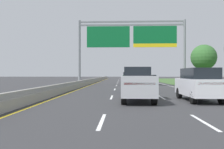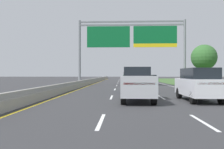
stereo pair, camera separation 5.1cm
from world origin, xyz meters
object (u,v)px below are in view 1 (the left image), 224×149
object	(u,v)px
pickup_truck_silver	(138,84)
car_blue_centre_lane_sedan	(136,84)
car_navy_right_lane_sedan	(151,79)
roadside_tree_far	(204,57)
car_darkgreen_centre_lane_suv	(127,77)
car_white_right_lane_suv	(199,84)
overhead_sign_gantry	(131,39)
car_black_right_lane_suv	(142,77)

from	to	relation	value
pickup_truck_silver	car_blue_centre_lane_sedan	size ratio (longest dim) A/B	1.23
car_navy_right_lane_sedan	roadside_tree_far	distance (m)	10.31
car_darkgreen_centre_lane_suv	car_blue_centre_lane_sedan	bearing A→B (deg)	179.59
pickup_truck_silver	car_white_right_lane_suv	world-z (taller)	pickup_truck_silver
overhead_sign_gantry	car_black_right_lane_suv	xyz separation A→B (m)	(3.33, 20.26, -5.48)
overhead_sign_gantry	car_blue_centre_lane_sedan	xyz separation A→B (m)	(-0.06, -10.94, -5.76)
car_navy_right_lane_sedan	car_blue_centre_lane_sedan	xyz separation A→B (m)	(-3.61, -18.23, 0.00)
car_navy_right_lane_sedan	car_black_right_lane_suv	bearing A→B (deg)	-0.40
car_darkgreen_centre_lane_suv	roadside_tree_far	distance (m)	16.70
car_darkgreen_centre_lane_suv	roadside_tree_far	xyz separation A→B (m)	(13.15, -9.68, 3.53)
car_navy_right_lane_sedan	car_blue_centre_lane_sedan	distance (m)	18.59
pickup_truck_silver	car_white_right_lane_suv	size ratio (longest dim) A/B	1.16
car_blue_centre_lane_sedan	roadside_tree_far	xyz separation A→B (m)	(13.05, 19.85, 3.81)
car_black_right_lane_suv	roadside_tree_far	bearing A→B (deg)	-140.22
car_black_right_lane_suv	pickup_truck_silver	bearing A→B (deg)	173.85
car_white_right_lane_suv	car_darkgreen_centre_lane_suv	size ratio (longest dim) A/B	1.00
overhead_sign_gantry	pickup_truck_silver	xyz separation A→B (m)	(-0.38, -18.02, -5.50)
pickup_truck_silver	car_navy_right_lane_sedan	size ratio (longest dim) A/B	1.23
car_black_right_lane_suv	car_darkgreen_centre_lane_suv	size ratio (longest dim) A/B	1.00
roadside_tree_far	pickup_truck_silver	bearing A→B (deg)	-116.40
pickup_truck_silver	car_navy_right_lane_sedan	world-z (taller)	pickup_truck_silver
roadside_tree_far	car_navy_right_lane_sedan	bearing A→B (deg)	-170.30
car_navy_right_lane_sedan	car_white_right_lane_suv	world-z (taller)	car_white_right_lane_suv
pickup_truck_silver	roadside_tree_far	xyz separation A→B (m)	(13.37, 26.93, 3.56)
car_black_right_lane_suv	car_navy_right_lane_sedan	bearing A→B (deg)	-179.65
car_navy_right_lane_sedan	car_darkgreen_centre_lane_suv	xyz separation A→B (m)	(-3.71, 11.29, 0.28)
roadside_tree_far	overhead_sign_gantry	bearing A→B (deg)	-145.56
car_navy_right_lane_sedan	car_white_right_lane_suv	distance (m)	25.29
overhead_sign_gantry	car_darkgreen_centre_lane_suv	xyz separation A→B (m)	(-0.16, 18.59, -5.48)
car_darkgreen_centre_lane_suv	roadside_tree_far	bearing A→B (deg)	-126.96
pickup_truck_silver	car_blue_centre_lane_sedan	bearing A→B (deg)	-1.07
overhead_sign_gantry	car_black_right_lane_suv	size ratio (longest dim) A/B	3.19
pickup_truck_silver	car_darkgreen_centre_lane_suv	xyz separation A→B (m)	(0.22, 36.61, 0.02)
car_navy_right_lane_sedan	car_white_right_lane_suv	xyz separation A→B (m)	(-0.03, -25.29, 0.28)
overhead_sign_gantry	car_blue_centre_lane_sedan	distance (m)	12.36
pickup_truck_silver	car_blue_centre_lane_sedan	xyz separation A→B (m)	(0.32, 7.09, -0.26)
car_black_right_lane_suv	car_blue_centre_lane_sedan	bearing A→B (deg)	173.19
car_darkgreen_centre_lane_suv	roadside_tree_far	world-z (taller)	roadside_tree_far
pickup_truck_silver	car_darkgreen_centre_lane_suv	size ratio (longest dim) A/B	1.16
car_white_right_lane_suv	roadside_tree_far	xyz separation A→B (m)	(9.47, 26.90, 3.53)
car_blue_centre_lane_sedan	car_darkgreen_centre_lane_suv	bearing A→B (deg)	-0.34
car_black_right_lane_suv	car_blue_centre_lane_sedan	size ratio (longest dim) A/B	1.07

